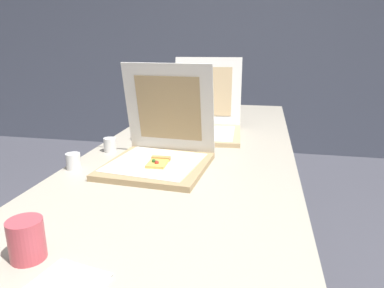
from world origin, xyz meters
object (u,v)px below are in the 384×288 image
object	(u,v)px
pizza_box_front	(159,152)
cup_white_mid	(139,134)
pizza_box_middle	(204,124)
cup_printed_front	(27,240)
cup_white_near_left	(73,161)
table	(195,155)
cup_white_near_center	(110,145)
napkin_pile	(64,287)

from	to	relation	value
pizza_box_front	cup_white_mid	distance (m)	0.41
pizza_box_middle	cup_printed_front	xyz separation A→B (m)	(-0.21, -1.19, -0.01)
pizza_box_front	cup_white_mid	size ratio (longest dim) A/B	6.58
cup_white_mid	cup_white_near_left	size ratio (longest dim) A/B	1.00
table	cup_white_near_center	distance (m)	0.40
pizza_box_front	cup_printed_front	xyz separation A→B (m)	(-0.12, -0.66, -0.01)
cup_white_near_left	cup_white_mid	bearing A→B (deg)	76.63
cup_white_mid	table	bearing A→B (deg)	-9.45
pizza_box_front	cup_white_near_left	bearing A→B (deg)	-158.31
table	pizza_box_front	distance (m)	0.33
cup_white_near_center	cup_white_mid	size ratio (longest dim) A/B	1.00
table	pizza_box_middle	world-z (taller)	pizza_box_middle
cup_white_near_center	napkin_pile	bearing A→B (deg)	-71.75
cup_white_near_left	cup_printed_front	world-z (taller)	cup_printed_front
pizza_box_front	cup_white_mid	world-z (taller)	pizza_box_front
table	napkin_pile	world-z (taller)	napkin_pile
cup_white_near_center	pizza_box_middle	bearing A→B (deg)	47.27
pizza_box_middle	cup_white_near_center	bearing A→B (deg)	-136.93
cup_white_near_center	cup_white_mid	distance (m)	0.22
cup_white_near_left	napkin_pile	world-z (taller)	cup_white_near_left
pizza_box_front	napkin_pile	xyz separation A→B (m)	(0.02, -0.74, -0.05)
table	cup_printed_front	xyz separation A→B (m)	(-0.20, -0.96, 0.09)
pizza_box_middle	cup_printed_front	distance (m)	1.21
pizza_box_front	napkin_pile	distance (m)	0.74
cup_white_near_center	cup_printed_front	size ratio (longest dim) A/B	0.65
cup_white_near_center	cup_printed_front	xyz separation A→B (m)	(0.16, -0.80, 0.02)
cup_white_mid	cup_printed_front	xyz separation A→B (m)	(0.10, -1.01, 0.02)
pizza_box_front	cup_white_mid	xyz separation A→B (m)	(-0.21, 0.35, -0.03)
cup_white_near_center	cup_white_near_left	world-z (taller)	same
cup_white_mid	napkin_pile	world-z (taller)	cup_white_mid
cup_printed_front	table	bearing A→B (deg)	78.17
table	pizza_box_middle	bearing A→B (deg)	88.59
pizza_box_front	cup_white_near_center	size ratio (longest dim) A/B	6.58
cup_white_near_center	napkin_pile	xyz separation A→B (m)	(0.29, -0.88, -0.03)
cup_white_near_center	cup_white_mid	bearing A→B (deg)	74.02
cup_white_near_center	cup_white_mid	xyz separation A→B (m)	(0.06, 0.21, 0.00)
pizza_box_front	cup_white_mid	bearing A→B (deg)	125.19
cup_white_near_center	cup_white_near_left	size ratio (longest dim) A/B	1.00
table	cup_printed_front	size ratio (longest dim) A/B	24.29
table	pizza_box_front	xyz separation A→B (m)	(-0.09, -0.30, 0.10)
cup_white_near_left	napkin_pile	xyz separation A→B (m)	(0.33, -0.64, -0.03)
pizza_box_front	pizza_box_middle	distance (m)	0.54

